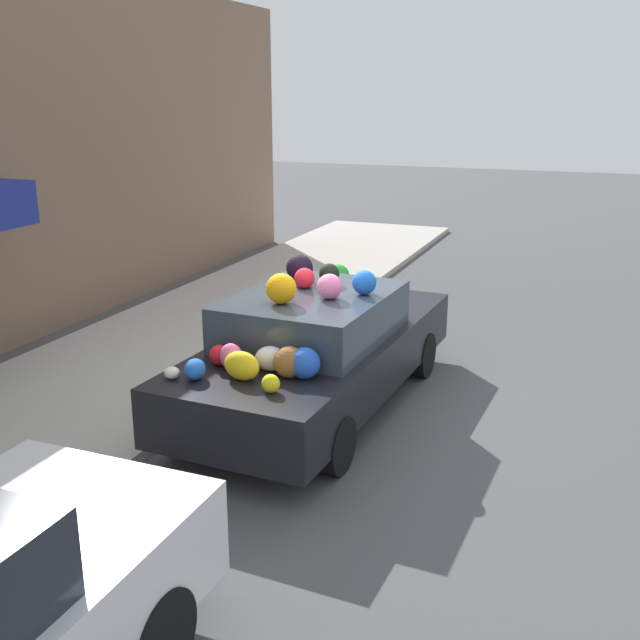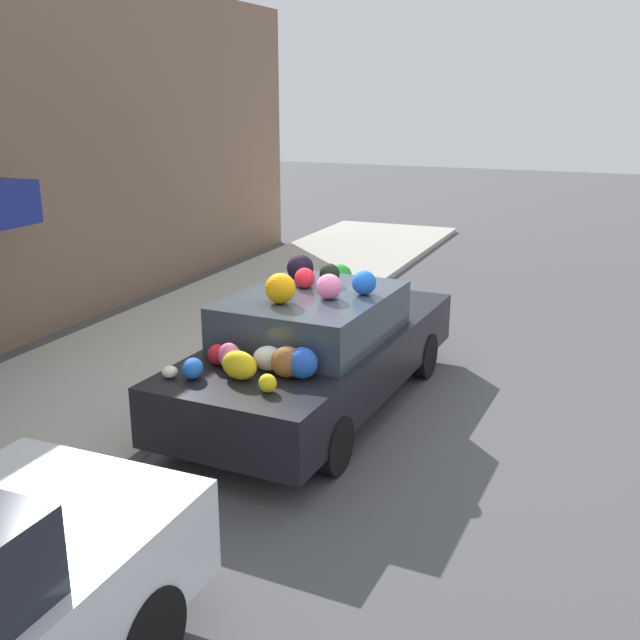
% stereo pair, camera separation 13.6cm
% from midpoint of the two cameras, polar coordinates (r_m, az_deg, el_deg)
% --- Properties ---
extents(ground_plane, '(60.00, 60.00, 0.00)m').
position_cam_midpoint_polar(ground_plane, '(8.82, -0.55, -6.50)').
color(ground_plane, '#4C4C4F').
extents(sidewalk_curb, '(24.00, 3.20, 0.11)m').
position_cam_midpoint_polar(sidewalk_curb, '(10.07, -14.95, -3.74)').
color(sidewalk_curb, '#B2ADA3').
rests_on(sidewalk_curb, ground).
extents(fire_hydrant, '(0.20, 0.20, 0.70)m').
position_cam_midpoint_polar(fire_hydrant, '(11.10, -4.57, 0.87)').
color(fire_hydrant, gold).
rests_on(fire_hydrant, sidewalk_curb).
extents(art_car, '(4.63, 1.97, 1.72)m').
position_cam_midpoint_polar(art_car, '(8.51, -0.60, -2.04)').
color(art_car, black).
rests_on(art_car, ground).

